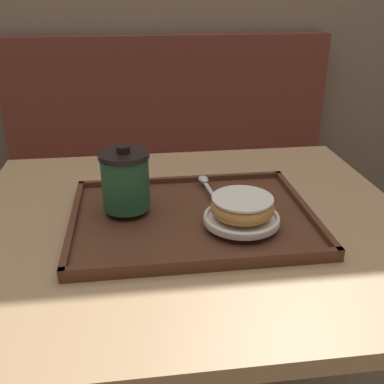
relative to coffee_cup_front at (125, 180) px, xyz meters
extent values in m
cube|color=brown|center=(0.16, 0.81, -0.60)|extent=(1.29, 0.44, 0.45)
cube|color=brown|center=(0.16, 0.99, -0.10)|extent=(1.29, 0.08, 0.55)
cube|color=tan|center=(0.13, -0.02, -0.10)|extent=(0.89, 0.78, 0.03)
cylinder|color=#333338|center=(0.13, -0.02, -0.47)|extent=(0.08, 0.08, 0.72)
cube|color=#512D1E|center=(0.13, -0.03, -0.08)|extent=(0.47, 0.35, 0.01)
cube|color=#512D1E|center=(0.13, -0.20, -0.06)|extent=(0.47, 0.01, 0.01)
cube|color=#512D1E|center=(0.13, 0.14, -0.06)|extent=(0.47, 0.01, 0.01)
cube|color=#512D1E|center=(-0.10, -0.03, -0.06)|extent=(0.01, 0.35, 0.01)
cube|color=#512D1E|center=(0.35, -0.03, -0.06)|extent=(0.01, 0.35, 0.01)
cylinder|color=#235638|center=(0.00, 0.00, -0.01)|extent=(0.09, 0.09, 0.10)
cylinder|color=black|center=(0.00, 0.00, 0.05)|extent=(0.10, 0.10, 0.01)
cylinder|color=black|center=(0.00, 0.00, 0.06)|extent=(0.03, 0.03, 0.01)
cylinder|color=white|center=(0.21, -0.09, -0.05)|extent=(0.14, 0.14, 0.01)
torus|color=white|center=(0.21, -0.09, -0.05)|extent=(0.14, 0.14, 0.01)
torus|color=tan|center=(0.21, -0.09, -0.03)|extent=(0.12, 0.12, 0.03)
cylinder|color=white|center=(0.21, -0.09, -0.01)|extent=(0.11, 0.11, 0.00)
ellipsoid|color=silver|center=(0.17, 0.11, -0.05)|extent=(0.03, 0.04, 0.01)
cube|color=silver|center=(0.18, 0.04, -0.06)|extent=(0.02, 0.10, 0.00)
camera|label=1|loc=(0.02, -0.81, 0.34)|focal=42.00mm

